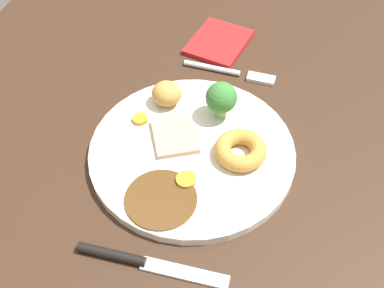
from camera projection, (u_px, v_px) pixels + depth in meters
dining_table at (183, 144)px, 71.57cm from camera, size 120.00×84.00×3.60cm
dinner_plate at (192, 152)px, 67.27cm from camera, size 28.67×28.67×1.40cm
gravy_pool at (161, 199)px, 61.09cm from camera, size 9.30×9.30×0.30cm
meat_slice_main at (174, 136)px, 67.75cm from camera, size 8.98×8.44×0.80cm
yorkshire_pudding at (241, 150)px, 65.13cm from camera, size 7.15×7.15×2.23cm
roast_potato_left at (167, 94)px, 71.36cm from camera, size 4.52×4.69×3.61cm
carrot_coin_front at (186, 180)px, 62.82cm from camera, size 2.67×2.67×0.67cm
carrot_coin_back at (141, 117)px, 70.32cm from camera, size 2.26×2.26×0.61cm
broccoli_floret at (221, 98)px, 68.51cm from camera, size 4.57×4.57×5.76cm
fork at (232, 72)px, 78.74cm from camera, size 2.11×15.28×0.90cm
knife at (138, 261)px, 56.69cm from camera, size 2.01×18.53×1.20cm
folded_napkin at (220, 42)px, 83.87cm from camera, size 12.55×10.98×0.80cm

